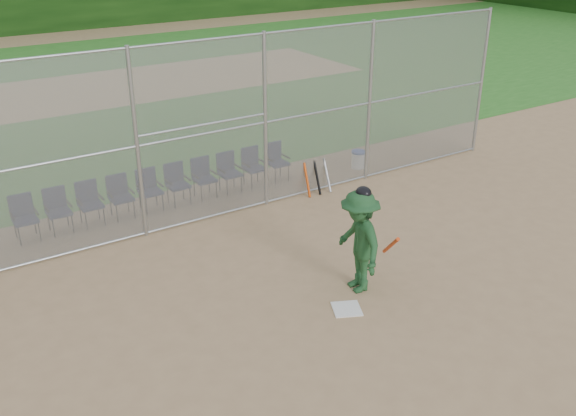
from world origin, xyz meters
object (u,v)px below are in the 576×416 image
batter_at_plate (359,241)px  chair_0 (25,219)px  water_cooler (358,159)px  home_plate (347,309)px

batter_at_plate → chair_0: (-4.61, 5.26, -0.49)m
chair_0 → water_cooler: bearing=-3.0°
batter_at_plate → chair_0: 7.01m
home_plate → batter_at_plate: size_ratio=0.24×
home_plate → chair_0: 7.01m
batter_at_plate → chair_0: size_ratio=2.10×
home_plate → water_cooler: bearing=50.0°
home_plate → water_cooler: (4.43, 5.28, 0.23)m
chair_0 → batter_at_plate: bearing=-48.8°
home_plate → batter_at_plate: (0.58, 0.46, 0.96)m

